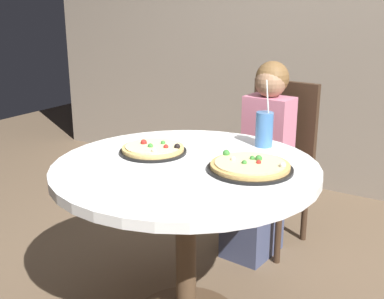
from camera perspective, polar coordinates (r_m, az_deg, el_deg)
dining_table at (r=2.04m, az=-0.74°, el=-4.70°), size 1.10×1.10×0.75m
chair_wooden at (r=2.89m, az=9.79°, el=-0.58°), size 0.44×0.44×0.95m
diner_child at (r=2.75m, az=8.01°, el=-2.43°), size 0.28×0.42×1.08m
pizza_veggie at (r=1.93m, az=6.81°, el=-1.98°), size 0.34×0.34×0.05m
pizza_cheese at (r=2.15m, az=-4.57°, el=0.03°), size 0.30×0.30×0.05m
soda_cup at (r=2.24m, az=8.47°, el=2.37°), size 0.08×0.08×0.31m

